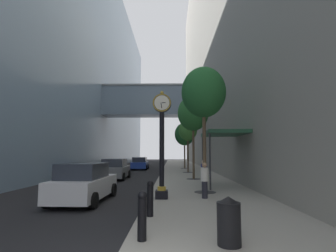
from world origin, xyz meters
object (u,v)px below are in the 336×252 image
Objects in this scene: bollard_nearest at (142,214)px; street_tree_mid_near at (193,114)px; street_clock at (162,138)px; street_tree_near at (204,93)px; pedestrian_walking at (204,173)px; car_blue_near at (140,164)px; car_white_far at (84,183)px; car_grey_mid at (115,169)px; trash_bin at (229,220)px; pedestrian_by_clock at (205,179)px; bollard_second at (150,197)px; street_tree_far at (185,134)px; street_tree_mid_far at (188,131)px.

bollard_nearest is 0.17× the size of street_tree_mid_near.
street_tree_near is at bearing 39.45° from street_clock.
street_tree_mid_near is at bearing 91.45° from pedestrian_walking.
car_white_far is (0.19, -21.55, 0.04)m from car_blue_near.
bollard_nearest is 15.39m from car_grey_mid.
car_grey_mid is (-0.56, -11.99, 0.03)m from car_blue_near.
trash_bin is (-0.46, -14.10, -4.56)m from street_tree_mid_near.
car_grey_mid is at bearing 111.16° from trash_bin.
street_tree_mid_near reaches higher than pedestrian_by_clock.
trash_bin is at bearing -52.51° from bollard_second.
street_tree_near is 8.82m from trash_bin.
street_tree_near is 1.11× the size of street_tree_far.
bollard_nearest reaches higher than trash_bin.
trash_bin is at bearing -73.52° from street_clock.
street_tree_mid_near is 7.79m from car_grey_mid.
street_tree_mid_near is 14.82m from trash_bin.
car_white_far is at bearing -104.41° from street_tree_far.
bollard_second is 1.07× the size of trash_bin.
pedestrian_walking is 0.37× the size of car_blue_near.
bollard_second is 4.42m from car_white_far.
pedestrian_walking is (0.13, -18.44, -3.56)m from street_tree_far.
street_tree_far is at bearing 84.32° from street_clock.
car_blue_near is at bearing 97.79° from bollard_second.
street_clock is at bearing 85.53° from bollard_second.
car_blue_near is (-5.90, 18.28, -0.20)m from pedestrian_walking.
bollard_second is at bearing -101.71° from street_tree_mid_near.
street_tree_near is 19.84m from street_tree_far.
street_tree_near reaches higher than pedestrian_walking.
car_white_far is (-5.58, -21.71, -3.72)m from street_tree_far.
bollard_second is 18.70m from street_tree_mid_far.
bollard_nearest is 0.17× the size of street_tree_near.
pedestrian_by_clock is (-0.23, -1.70, -4.35)m from street_tree_near.
bollard_nearest is at bearing -59.14° from car_white_far.
bollard_nearest is 27.08m from car_blue_near.
bollard_nearest is 0.28× the size of car_grey_mid.
car_blue_near is at bearing 87.33° from car_grey_mid.
street_tree_mid_far is 12.33m from pedestrian_walking.
bollard_second is 13.23m from car_grey_mid.
street_tree_mid_far is 21.05m from trash_bin.
bollard_nearest is at bearing -111.47° from pedestrian_by_clock.
street_clock is at bearing -140.55° from street_tree_near.
pedestrian_walking is 19.21m from car_blue_near.
pedestrian_by_clock is at bearing -90.89° from street_tree_mid_far.
bollard_second is 0.28× the size of car_grey_mid.
street_tree_far is 6.89m from car_blue_near.
street_clock is 0.74× the size of street_tree_near.
bollard_second reaches higher than trash_bin.
trash_bin is (-0.46, -20.70, -3.77)m from street_tree_mid_far.
street_tree_far is (2.40, 27.03, 3.81)m from bollard_nearest.
street_tree_far reaches higher than bollard_second.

